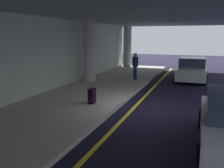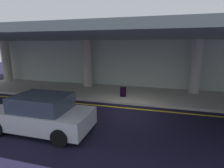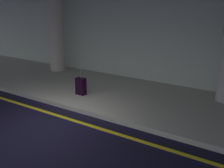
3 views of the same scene
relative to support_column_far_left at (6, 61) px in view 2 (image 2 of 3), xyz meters
The scene contains 10 objects.
ground_plane 12.93m from the support_column_far_left, 20.14° to the right, with size 60.00×60.00×0.00m, color black.
sidewalk 12.22m from the support_column_far_left, ahead, with size 26.00×4.20×0.15m, color #B3AEA0.
lane_stripe_yellow 12.78m from the support_column_far_left, 18.16° to the right, with size 26.00×0.14×0.01m, color yellow.
support_column_far_left is the anchor object (origin of this frame).
support_column_left_mid 8.00m from the support_column_far_left, ahead, with size 0.73×0.73×3.65m, color #B7A89E.
support_column_center 16.00m from the support_column_far_left, ahead, with size 0.73×0.73×3.65m, color #ADA6A6.
ceiling_overhang 12.29m from the support_column_far_left, ahead, with size 28.00×13.20×0.30m, color gray.
terminal_back_wall 12.04m from the support_column_far_left, ahead, with size 26.00×0.30×3.80m, color #B1B9AD.
car_silver_no2 11.82m from the support_column_far_left, 38.94° to the right, with size 4.10×1.92×1.50m.
suitcase_upright_primary 11.75m from the support_column_far_left, 11.27° to the right, with size 0.36×0.22×0.90m.
Camera 2 is at (1.62, -8.62, 3.40)m, focal length 28.14 mm.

